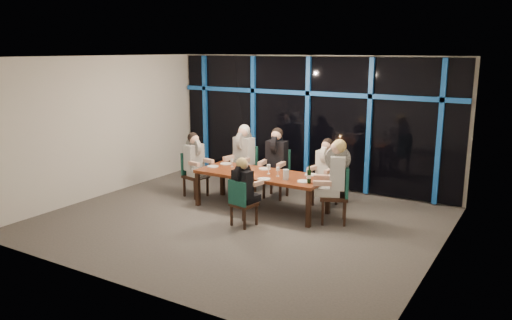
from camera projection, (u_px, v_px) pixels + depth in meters
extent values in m
plane|color=#59534E|center=(239.00, 221.00, 9.30)|extent=(7.00, 7.00, 0.00)
cube|color=silver|center=(310.00, 122.00, 11.48)|extent=(7.00, 0.04, 3.00)
cube|color=silver|center=(113.00, 178.00, 6.46)|extent=(7.00, 0.04, 3.00)
cube|color=silver|center=(103.00, 127.00, 10.73)|extent=(0.04, 6.00, 3.00)
cube|color=silver|center=(442.00, 164.00, 7.21)|extent=(0.04, 6.00, 3.00)
cube|color=white|center=(238.00, 57.00, 8.64)|extent=(7.00, 6.00, 0.04)
cube|color=black|center=(309.00, 122.00, 11.43)|extent=(6.86, 0.04, 2.94)
cube|color=#1652AA|center=(205.00, 114.00, 12.85)|extent=(0.10, 0.10, 2.94)
cube|color=#1652AA|center=(253.00, 118.00, 12.12)|extent=(0.10, 0.10, 2.94)
cube|color=#1652AA|center=(308.00, 122.00, 11.39)|extent=(0.10, 0.10, 2.94)
cube|color=#1652AA|center=(369.00, 127.00, 10.66)|extent=(0.10, 0.10, 2.94)
cube|color=#1652AA|center=(440.00, 133.00, 9.93)|extent=(0.10, 0.10, 2.94)
cube|color=#1652AA|center=(308.00, 93.00, 11.24)|extent=(6.86, 0.10, 0.10)
cube|color=#FF2D14|center=(361.00, 95.00, 10.99)|extent=(0.60, 0.05, 0.35)
cube|color=brown|center=(261.00, 174.00, 9.81)|extent=(2.60, 1.00, 0.06)
cube|color=black|center=(198.00, 189.00, 10.15)|extent=(0.08, 0.08, 0.69)
cube|color=black|center=(309.00, 209.00, 8.90)|extent=(0.08, 0.08, 0.69)
cube|color=black|center=(222.00, 180.00, 10.88)|extent=(0.08, 0.08, 0.69)
cube|color=black|center=(328.00, 197.00, 9.63)|extent=(0.08, 0.08, 0.69)
cube|color=black|center=(243.00, 171.00, 11.05)|extent=(0.54, 0.54, 0.06)
cube|color=#1B594A|center=(249.00, 157.00, 11.15)|extent=(0.48, 0.12, 0.53)
cube|color=black|center=(231.00, 183.00, 11.08)|extent=(0.05, 0.05, 0.45)
cube|color=black|center=(244.00, 186.00, 10.85)|extent=(0.05, 0.05, 0.45)
cube|color=black|center=(242.00, 179.00, 11.37)|extent=(0.05, 0.05, 0.45)
cube|color=black|center=(255.00, 182.00, 11.14)|extent=(0.05, 0.05, 0.45)
cube|color=black|center=(276.00, 176.00, 10.68)|extent=(0.52, 0.52, 0.06)
cube|color=#1B594A|center=(280.00, 161.00, 10.80)|extent=(0.48, 0.09, 0.53)
cube|color=black|center=(264.00, 188.00, 10.65)|extent=(0.05, 0.05, 0.45)
cube|color=black|center=(280.00, 191.00, 10.48)|extent=(0.05, 0.05, 0.45)
cube|color=black|center=(271.00, 184.00, 10.98)|extent=(0.05, 0.05, 0.45)
cube|color=black|center=(287.00, 186.00, 10.82)|extent=(0.05, 0.05, 0.45)
cube|color=black|center=(325.00, 185.00, 10.14)|extent=(0.48, 0.48, 0.06)
cube|color=#1B594A|center=(330.00, 170.00, 10.23)|extent=(0.44, 0.10, 0.49)
cube|color=black|center=(313.00, 196.00, 10.16)|extent=(0.04, 0.04, 0.41)
cube|color=black|center=(328.00, 199.00, 9.95)|extent=(0.04, 0.04, 0.41)
cube|color=black|center=(322.00, 192.00, 10.43)|extent=(0.04, 0.04, 0.41)
cube|color=black|center=(336.00, 195.00, 10.22)|extent=(0.04, 0.04, 0.41)
cube|color=black|center=(196.00, 176.00, 10.76)|extent=(0.53, 0.53, 0.06)
cube|color=#1B594A|center=(189.00, 163.00, 10.84)|extent=(0.14, 0.44, 0.49)
cube|color=black|center=(195.00, 190.00, 10.57)|extent=(0.05, 0.05, 0.41)
cube|color=black|center=(208.00, 187.00, 10.82)|extent=(0.05, 0.05, 0.41)
cube|color=black|center=(184.00, 187.00, 10.81)|extent=(0.05, 0.05, 0.41)
cube|color=black|center=(197.00, 184.00, 11.06)|extent=(0.05, 0.05, 0.41)
cube|color=black|center=(334.00, 197.00, 9.13)|extent=(0.65, 0.65, 0.07)
cube|color=#1B594A|center=(347.00, 181.00, 9.03)|extent=(0.24, 0.48, 0.55)
cube|color=black|center=(323.00, 206.00, 9.40)|extent=(0.06, 0.06, 0.46)
cube|color=black|center=(323.00, 213.00, 9.02)|extent=(0.06, 0.06, 0.46)
cube|color=black|center=(344.00, 207.00, 9.35)|extent=(0.06, 0.06, 0.46)
cube|color=black|center=(345.00, 214.00, 8.97)|extent=(0.06, 0.06, 0.46)
cube|color=black|center=(244.00, 204.00, 8.98)|extent=(0.46, 0.46, 0.05)
cube|color=#1B594A|center=(237.00, 193.00, 8.80)|extent=(0.40, 0.11, 0.45)
cube|color=black|center=(256.00, 215.00, 9.04)|extent=(0.04, 0.04, 0.37)
cube|color=black|center=(243.00, 211.00, 9.25)|extent=(0.04, 0.04, 0.37)
cube|color=black|center=(245.00, 220.00, 8.81)|extent=(0.04, 0.04, 0.37)
cube|color=black|center=(231.00, 216.00, 9.01)|extent=(0.04, 0.04, 0.37)
cube|color=black|center=(239.00, 168.00, 10.93)|extent=(0.44, 0.50, 0.15)
cube|color=black|center=(244.00, 151.00, 10.99)|extent=(0.46, 0.31, 0.60)
cylinder|color=black|center=(244.00, 140.00, 10.94)|extent=(0.17, 0.46, 0.45)
sphere|color=tan|center=(243.00, 132.00, 10.88)|extent=(0.22, 0.22, 0.22)
sphere|color=silver|center=(244.00, 130.00, 10.90)|extent=(0.25, 0.25, 0.25)
cube|color=tan|center=(229.00, 158.00, 10.96)|extent=(0.13, 0.33, 0.09)
cube|color=tan|center=(244.00, 161.00, 10.69)|extent=(0.13, 0.33, 0.09)
cube|color=black|center=(273.00, 172.00, 10.54)|extent=(0.42, 0.48, 0.15)
cube|color=black|center=(277.00, 155.00, 10.62)|extent=(0.44, 0.29, 0.59)
cylinder|color=black|center=(277.00, 144.00, 10.56)|extent=(0.14, 0.45, 0.45)
sphere|color=tan|center=(277.00, 135.00, 10.50)|extent=(0.22, 0.22, 0.22)
sphere|color=black|center=(277.00, 133.00, 10.53)|extent=(0.24, 0.24, 0.24)
cube|color=tan|center=(263.00, 163.00, 10.51)|extent=(0.11, 0.32, 0.08)
cube|color=tan|center=(281.00, 165.00, 10.33)|extent=(0.11, 0.32, 0.08)
cube|color=silver|center=(322.00, 181.00, 10.03)|extent=(0.39, 0.45, 0.14)
cube|color=silver|center=(327.00, 164.00, 10.08)|extent=(0.41, 0.28, 0.55)
cylinder|color=silver|center=(327.00, 154.00, 10.03)|extent=(0.14, 0.42, 0.41)
sphere|color=tan|center=(327.00, 145.00, 9.98)|extent=(0.20, 0.20, 0.20)
sphere|color=black|center=(328.00, 144.00, 10.00)|extent=(0.22, 0.22, 0.22)
cube|color=tan|center=(312.00, 168.00, 10.03)|extent=(0.11, 0.30, 0.08)
cube|color=tan|center=(329.00, 171.00, 9.79)|extent=(0.11, 0.30, 0.08)
cube|color=black|center=(199.00, 173.00, 10.66)|extent=(0.48, 0.43, 0.14)
cube|color=black|center=(194.00, 157.00, 10.70)|extent=(0.31, 0.43, 0.55)
cylinder|color=black|center=(194.00, 147.00, 10.65)|extent=(0.43, 0.18, 0.41)
sphere|color=tan|center=(194.00, 139.00, 10.60)|extent=(0.21, 0.21, 0.21)
sphere|color=black|center=(193.00, 137.00, 10.62)|extent=(0.23, 0.23, 0.23)
cube|color=tan|center=(194.00, 164.00, 10.42)|extent=(0.31, 0.14, 0.08)
cube|color=tan|center=(208.00, 161.00, 10.70)|extent=(0.31, 0.14, 0.08)
cube|color=black|center=(327.00, 190.00, 9.12)|extent=(0.58, 0.54, 0.15)
cube|color=black|center=(337.00, 172.00, 9.02)|extent=(0.41, 0.51, 0.61)
cylinder|color=black|center=(338.00, 159.00, 8.97)|extent=(0.47, 0.28, 0.46)
sphere|color=tan|center=(337.00, 148.00, 8.93)|extent=(0.23, 0.23, 0.23)
sphere|color=tan|center=(339.00, 146.00, 8.91)|extent=(0.25, 0.25, 0.25)
cube|color=tan|center=(323.00, 177.00, 9.30)|extent=(0.34, 0.21, 0.09)
cube|color=tan|center=(322.00, 183.00, 8.88)|extent=(0.34, 0.21, 0.09)
cube|color=black|center=(248.00, 198.00, 9.04)|extent=(0.38, 0.42, 0.12)
cube|color=black|center=(242.00, 184.00, 8.87)|extent=(0.39, 0.27, 0.50)
cylinder|color=black|center=(242.00, 173.00, 8.83)|extent=(0.15, 0.38, 0.37)
sphere|color=tan|center=(243.00, 164.00, 8.81)|extent=(0.19, 0.19, 0.19)
sphere|color=tan|center=(242.00, 163.00, 8.77)|extent=(0.20, 0.20, 0.20)
cube|color=tan|center=(258.00, 183.00, 8.91)|extent=(0.12, 0.28, 0.07)
cube|color=tan|center=(243.00, 180.00, 9.14)|extent=(0.12, 0.28, 0.07)
cylinder|color=white|center=(226.00, 164.00, 10.57)|extent=(0.24, 0.24, 0.01)
cylinder|color=white|center=(265.00, 169.00, 10.13)|extent=(0.24, 0.24, 0.01)
cylinder|color=white|center=(311.00, 175.00, 9.63)|extent=(0.24, 0.24, 0.01)
cylinder|color=white|center=(213.00, 166.00, 10.32)|extent=(0.24, 0.24, 0.01)
cylinder|color=white|center=(304.00, 181.00, 9.15)|extent=(0.24, 0.24, 0.01)
cylinder|color=white|center=(264.00, 179.00, 9.32)|extent=(0.24, 0.24, 0.01)
cylinder|color=black|center=(309.00, 177.00, 9.04)|extent=(0.07, 0.07, 0.24)
cylinder|color=black|center=(309.00, 168.00, 9.00)|extent=(0.03, 0.03, 0.09)
cylinder|color=silver|center=(309.00, 177.00, 9.04)|extent=(0.08, 0.08, 0.07)
cylinder|color=silver|center=(286.00, 175.00, 9.28)|extent=(0.11, 0.11, 0.19)
cylinder|color=silver|center=(289.00, 174.00, 9.25)|extent=(0.02, 0.02, 0.14)
cylinder|color=#FFA84C|center=(249.00, 174.00, 9.65)|extent=(0.05, 0.05, 0.03)
cylinder|color=white|center=(247.00, 173.00, 9.78)|extent=(0.07, 0.07, 0.01)
cylinder|color=white|center=(247.00, 170.00, 9.77)|extent=(0.01, 0.01, 0.11)
cylinder|color=white|center=(247.00, 166.00, 9.75)|extent=(0.07, 0.07, 0.08)
cylinder|color=silver|center=(269.00, 174.00, 9.74)|extent=(0.07, 0.07, 0.01)
cylinder|color=silver|center=(269.00, 171.00, 9.73)|extent=(0.01, 0.01, 0.11)
cylinder|color=silver|center=(269.00, 166.00, 9.71)|extent=(0.07, 0.07, 0.07)
cylinder|color=silver|center=(278.00, 176.00, 9.56)|extent=(0.06, 0.06, 0.01)
cylinder|color=silver|center=(278.00, 173.00, 9.55)|extent=(0.01, 0.01, 0.10)
cylinder|color=silver|center=(278.00, 169.00, 9.53)|extent=(0.07, 0.07, 0.07)
cylinder|color=white|center=(232.00, 166.00, 10.34)|extent=(0.06, 0.06, 0.01)
cylinder|color=white|center=(232.00, 164.00, 10.33)|extent=(0.01, 0.01, 0.09)
cylinder|color=white|center=(232.00, 160.00, 10.31)|extent=(0.06, 0.06, 0.07)
cylinder|color=silver|center=(308.00, 177.00, 9.45)|extent=(0.06, 0.06, 0.01)
cylinder|color=silver|center=(308.00, 175.00, 9.44)|extent=(0.01, 0.01, 0.09)
cylinder|color=silver|center=(308.00, 171.00, 9.43)|extent=(0.06, 0.06, 0.06)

